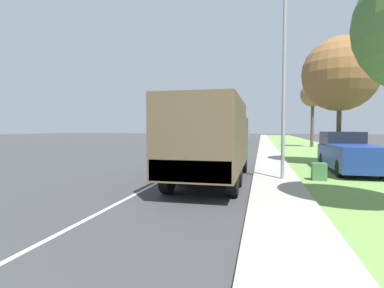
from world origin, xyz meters
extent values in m
plane|color=#38383A|center=(0.00, 40.00, 0.00)|extent=(180.00, 180.00, 0.00)
cube|color=silver|center=(0.00, 40.00, 0.00)|extent=(0.12, 120.00, 0.00)
cube|color=#9E9B93|center=(4.50, 40.00, 0.06)|extent=(1.80, 120.00, 0.12)
cube|color=#6B9347|center=(8.90, 40.00, 0.01)|extent=(7.00, 120.00, 0.02)
cube|color=#474C38|center=(2.03, 15.21, 1.61)|extent=(2.43, 2.23, 2.03)
cube|color=brown|center=(2.03, 11.22, 1.86)|extent=(2.43, 5.74, 2.53)
cube|color=#474C38|center=(2.03, 8.40, 0.95)|extent=(2.31, 0.10, 0.60)
cube|color=red|center=(1.12, 8.38, 1.15)|extent=(0.12, 0.06, 0.12)
cube|color=red|center=(2.94, 8.38, 1.15)|extent=(0.12, 0.06, 0.12)
cylinder|color=black|center=(0.96, 15.10, 0.57)|extent=(0.30, 1.14, 1.14)
cylinder|color=black|center=(3.09, 15.10, 0.57)|extent=(0.30, 1.14, 1.14)
cylinder|color=black|center=(0.96, 9.79, 0.57)|extent=(0.30, 1.14, 1.14)
cylinder|color=black|center=(3.09, 9.79, 0.57)|extent=(0.30, 1.14, 1.14)
cylinder|color=black|center=(0.96, 11.51, 0.57)|extent=(0.30, 1.14, 1.14)
cylinder|color=black|center=(3.09, 11.51, 0.57)|extent=(0.30, 1.14, 1.14)
cube|color=silver|center=(-1.69, 25.54, 0.49)|extent=(1.77, 4.84, 0.63)
cube|color=black|center=(-1.69, 25.64, 1.13)|extent=(1.56, 2.18, 0.66)
cylinder|color=black|center=(-2.48, 27.09, 0.32)|extent=(0.20, 0.64, 0.64)
cylinder|color=black|center=(-0.91, 27.09, 0.32)|extent=(0.20, 0.64, 0.64)
cylinder|color=black|center=(-2.48, 23.99, 0.32)|extent=(0.20, 0.64, 0.64)
cylinder|color=black|center=(-0.91, 23.99, 0.32)|extent=(0.20, 0.64, 0.64)
cube|color=tan|center=(-1.80, 40.05, 0.50)|extent=(1.71, 4.90, 0.65)
cube|color=black|center=(-1.80, 40.15, 1.17)|extent=(1.51, 2.20, 0.68)
cylinder|color=black|center=(-2.55, 41.62, 0.32)|extent=(0.20, 0.64, 0.64)
cylinder|color=black|center=(-1.04, 41.62, 0.32)|extent=(0.20, 0.64, 0.64)
cylinder|color=black|center=(-2.55, 38.49, 0.32)|extent=(0.20, 0.64, 0.64)
cylinder|color=black|center=(-1.04, 38.49, 0.32)|extent=(0.20, 0.64, 0.64)
cube|color=navy|center=(8.06, 16.23, 0.74)|extent=(1.96, 5.51, 0.99)
cube|color=black|center=(8.06, 17.82, 1.59)|extent=(1.80, 2.31, 0.70)
cube|color=navy|center=(8.06, 15.07, 1.30)|extent=(1.96, 3.20, 0.12)
cylinder|color=black|center=(7.20, 18.05, 0.40)|extent=(0.24, 0.76, 0.76)
cylinder|color=black|center=(8.92, 18.05, 0.40)|extent=(0.24, 0.76, 0.76)
cylinder|color=black|center=(7.20, 14.41, 0.40)|extent=(0.24, 0.76, 0.76)
cylinder|color=gray|center=(4.75, 12.84, 4.22)|extent=(0.14, 0.14, 8.20)
cylinder|color=brown|center=(8.25, 19.28, 2.04)|extent=(0.26, 0.26, 4.04)
sphere|color=brown|center=(8.25, 19.28, 5.22)|extent=(4.21, 4.21, 4.21)
cylinder|color=#4C3D2D|center=(9.52, 36.98, 2.62)|extent=(0.35, 0.35, 5.21)
sphere|color=brown|center=(9.52, 36.98, 5.98)|extent=(2.72, 2.72, 2.72)
cube|color=#3D7042|center=(6.20, 13.41, 0.37)|extent=(0.55, 0.45, 0.70)
camera|label=1|loc=(3.93, 0.57, 2.10)|focal=28.00mm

